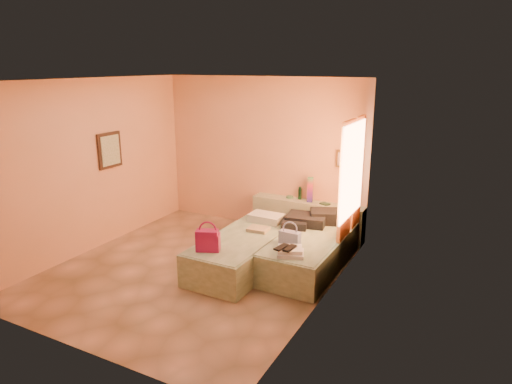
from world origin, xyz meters
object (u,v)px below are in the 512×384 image
green_book (325,204)px  magenta_handbag (208,240)px  towel_stack (291,252)px  bed_right (309,252)px  headboard_ledge (307,219)px  bed_left (243,252)px  flower_vase (349,199)px  water_bottle (300,193)px  blue_handbag (290,238)px

green_book → magenta_handbag: magenta_handbag is taller
towel_stack → bed_right: bearing=90.7°
headboard_ledge → magenta_handbag: size_ratio=6.31×
magenta_handbag → towel_stack: size_ratio=0.93×
bed_left → magenta_handbag: magenta_handbag is taller
green_book → bed_left: bearing=-90.1°
bed_right → flower_vase: flower_vase is taller
water_bottle → flower_vase: size_ratio=0.89×
green_book → blue_handbag: (0.03, -1.60, -0.07)m
bed_left → bed_right: 1.01m
bed_left → bed_right: same height
blue_handbag → towel_stack: blue_handbag is taller
flower_vase → magenta_handbag: size_ratio=0.77×
bed_right → green_book: bearing=99.5°
headboard_ledge → green_book: bearing=-6.4°
water_bottle → blue_handbag: size_ratio=0.74×
bed_left → towel_stack: (0.91, -0.29, 0.30)m
magenta_handbag → flower_vase: bearing=39.0°
water_bottle → towel_stack: 2.19m
headboard_ledge → flower_vase: bearing=5.1°
towel_stack → flower_vase: bearing=84.6°
headboard_ledge → bed_right: (0.52, -1.24, -0.08)m
headboard_ledge → water_bottle: 0.48m
bed_right → blue_handbag: 0.55m
water_bottle → green_book: (0.51, -0.10, -0.10)m
green_book → blue_handbag: bearing=-65.9°
bed_right → water_bottle: bearing=118.8°
headboard_ledge → blue_handbag: 1.70m
water_bottle → green_book: 0.53m
bed_left → green_book: size_ratio=12.56×
flower_vase → headboard_ledge: bearing=-174.9°
headboard_ledge → green_book: (0.33, -0.04, 0.34)m
bed_left → blue_handbag: size_ratio=6.58×
bed_right → towel_stack: bearing=-88.7°
water_bottle → flower_vase: flower_vase is taller
headboard_ledge → bed_right: size_ratio=1.02×
bed_right → towel_stack: (0.01, -0.75, 0.30)m
blue_handbag → magenta_handbag: bearing=-140.4°
green_book → blue_handbag: blue_handbag is taller
bed_left → water_bottle: 1.85m
magenta_handbag → green_book: bearing=46.0°
water_bottle → magenta_handbag: size_ratio=0.69×
bed_right → green_book: (-0.19, 1.21, 0.41)m
headboard_ledge → towel_stack: bearing=-75.0°
green_book → magenta_handbag: 2.50m
bed_left → magenta_handbag: bearing=-104.4°
bed_right → towel_stack: towel_stack is taller
headboard_ledge → water_bottle: bearing=160.4°
blue_handbag → bed_right: bearing=68.8°
bed_left → bed_right: size_ratio=1.00×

